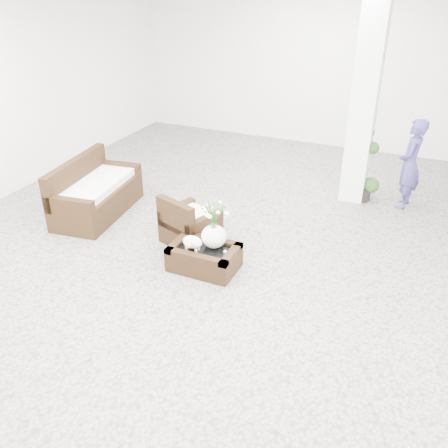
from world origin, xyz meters
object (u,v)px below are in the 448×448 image
at_px(loveseat, 96,188).
at_px(topiary, 365,160).
at_px(coffee_table, 204,258).
at_px(armchair, 190,219).

distance_m(loveseat, topiary, 4.55).
bearing_deg(coffee_table, armchair, 131.21).
bearing_deg(armchair, topiary, -109.36).
distance_m(armchair, loveseat, 1.85).
relative_size(loveseat, topiary, 1.16).
xyz_separation_m(armchair, topiary, (2.04, 2.55, 0.36)).
distance_m(coffee_table, loveseat, 2.50).
relative_size(armchair, loveseat, 0.44).
height_order(armchair, loveseat, loveseat).
distance_m(armchair, topiary, 3.29).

